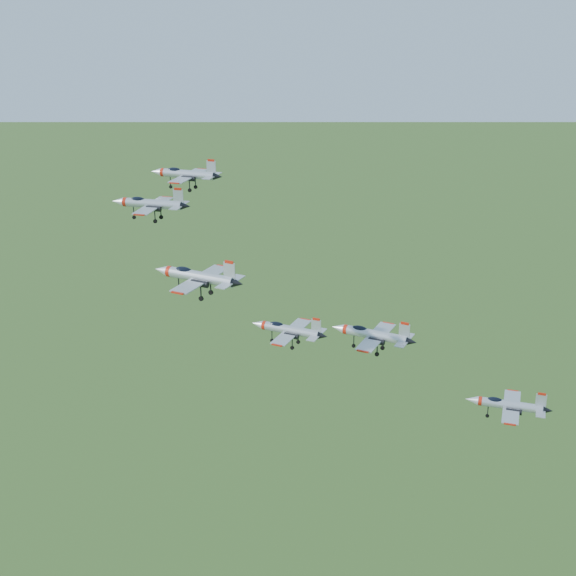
# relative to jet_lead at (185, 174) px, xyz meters

# --- Properties ---
(jet_lead) EXTENTS (11.12, 9.33, 2.98)m
(jet_lead) POSITION_rel_jet_lead_xyz_m (0.00, 0.00, 0.00)
(jet_lead) COLOR #ADB3BA
(jet_left_high) EXTENTS (11.15, 9.26, 2.98)m
(jet_left_high) POSITION_rel_jet_lead_xyz_m (-2.23, -9.88, -1.80)
(jet_left_high) COLOR #ADB3BA
(jet_right_high) EXTENTS (11.80, 10.07, 3.23)m
(jet_right_high) POSITION_rel_jet_lead_xyz_m (7.38, -23.45, -6.56)
(jet_right_high) COLOR #ADB3BA
(jet_left_low) EXTENTS (12.09, 10.28, 3.29)m
(jet_left_low) POSITION_rel_jet_lead_xyz_m (14.98, -1.57, -22.52)
(jet_left_low) COLOR #ADB3BA
(jet_right_low) EXTENTS (10.95, 9.34, 2.99)m
(jet_right_low) POSITION_rel_jet_lead_xyz_m (27.84, -17.83, -15.19)
(jet_right_low) COLOR #ADB3BA
(jet_trail) EXTENTS (12.08, 10.10, 3.23)m
(jet_trail) POSITION_rel_jet_lead_xyz_m (46.94, -5.42, -30.44)
(jet_trail) COLOR #ADB3BA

